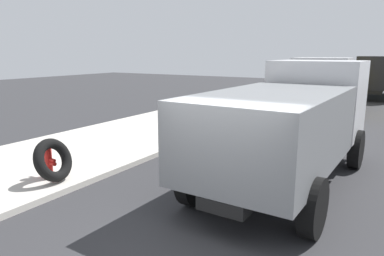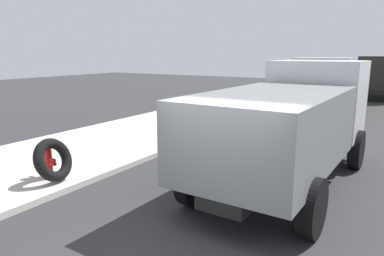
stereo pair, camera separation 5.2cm
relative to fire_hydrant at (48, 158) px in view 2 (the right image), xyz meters
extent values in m
plane|color=#2D2D30|center=(-0.86, -5.00, -0.63)|extent=(80.00, 80.00, 0.00)
cylinder|color=red|center=(0.00, 0.01, -0.11)|extent=(0.19, 0.19, 0.73)
sphere|color=red|center=(0.00, 0.01, 0.31)|extent=(0.22, 0.22, 0.22)
cylinder|color=red|center=(0.00, -0.16, -0.02)|extent=(0.09, 0.15, 0.09)
cylinder|color=red|center=(0.00, 0.18, -0.02)|extent=(0.09, 0.15, 0.09)
cylinder|color=red|center=(0.00, -0.16, -0.11)|extent=(0.10, 0.15, 0.10)
torus|color=black|center=(-0.17, -0.42, 0.07)|extent=(1.15, 0.77, 1.09)
cube|color=slate|center=(1.91, -5.10, 0.97)|extent=(4.87, 2.64, 1.60)
cube|color=silver|center=(5.51, -5.21, 1.27)|extent=(2.07, 2.56, 2.20)
cube|color=black|center=(3.01, -5.14, 0.04)|extent=(7.02, 1.11, 0.24)
cylinder|color=black|center=(5.35, -3.96, -0.08)|extent=(1.11, 0.33, 1.10)
cylinder|color=black|center=(5.27, -6.46, -0.08)|extent=(1.11, 0.33, 1.10)
cylinder|color=black|center=(0.75, -3.82, -0.08)|extent=(1.11, 0.33, 1.10)
cylinder|color=black|center=(0.68, -6.32, -0.08)|extent=(1.11, 0.33, 1.10)
cube|color=gold|center=(15.92, -3.92, 0.97)|extent=(4.82, 2.53, 1.60)
cube|color=silver|center=(12.32, -3.94, 1.27)|extent=(2.02, 2.51, 2.20)
cube|color=black|center=(14.82, -3.92, 0.04)|extent=(7.01, 0.94, 0.24)
cylinder|color=black|center=(12.53, -5.19, -0.08)|extent=(1.10, 0.31, 1.10)
cylinder|color=black|center=(12.51, -2.69, -0.08)|extent=(1.10, 0.31, 1.10)
cylinder|color=black|center=(17.13, -5.16, -0.08)|extent=(1.10, 0.31, 1.10)
cylinder|color=black|center=(17.11, -2.66, -0.08)|extent=(1.10, 0.31, 1.10)
cube|color=#237033|center=(25.13, -5.55, 0.97)|extent=(4.87, 2.64, 1.60)
cube|color=black|center=(21.53, -5.65, 1.27)|extent=(2.07, 2.56, 2.20)
cube|color=black|center=(24.03, -5.58, 0.04)|extent=(7.02, 1.10, 0.24)
cylinder|color=black|center=(21.69, -4.40, -0.08)|extent=(1.11, 0.33, 1.10)
cylinder|color=black|center=(26.29, -4.26, -0.08)|extent=(1.11, 0.33, 1.10)
camera|label=1|loc=(-5.41, -7.51, 2.59)|focal=33.17mm
camera|label=2|loc=(-5.39, -7.56, 2.59)|focal=33.17mm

